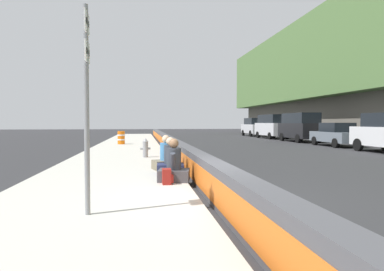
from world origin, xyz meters
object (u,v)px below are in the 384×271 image
object	(u,v)px
fire_hydrant	(145,147)
route_sign_post	(87,95)
backpack	(167,177)
parked_car_farther	(254,127)
parked_car_midline	(300,127)
seated_person_rear	(166,159)
seated_person_middle	(170,162)
parked_car_far	(272,126)
construction_barrel	(121,138)
parked_car_fourth	(336,134)
seated_person_foreground	(174,168)

from	to	relation	value
fire_hydrant	route_sign_post	bearing A→B (deg)	173.56
backpack	parked_car_farther	distance (m)	34.88
route_sign_post	parked_car_midline	world-z (taller)	route_sign_post
seated_person_rear	route_sign_post	bearing A→B (deg)	162.22
parked_car_midline	parked_car_farther	distance (m)	12.60
seated_person_middle	backpack	size ratio (longest dim) A/B	2.84
fire_hydrant	parked_car_midline	size ratio (longest dim) A/B	0.17
seated_person_rear	parked_car_far	xyz separation A→B (m)	(23.05, -12.99, 0.85)
route_sign_post	fire_hydrant	distance (m)	9.72
seated_person_rear	fire_hydrant	bearing A→B (deg)	8.99
seated_person_middle	construction_barrel	xyz separation A→B (m)	(14.70, 2.40, 0.12)
parked_car_fourth	parked_car_far	world-z (taller)	parked_car_far
construction_barrel	parked_car_far	distance (m)	17.94
route_sign_post	seated_person_foreground	world-z (taller)	route_sign_post
parked_car_far	route_sign_post	bearing A→B (deg)	152.64
route_sign_post	seated_person_rear	size ratio (longest dim) A/B	3.09
parked_car_fourth	parked_car_farther	xyz separation A→B (m)	(18.35, -0.09, 0.32)
route_sign_post	seated_person_foreground	bearing A→B (deg)	-29.82
parked_car_farther	construction_barrel	bearing A→B (deg)	135.49
seated_person_middle	parked_car_fourth	distance (m)	17.77
route_sign_post	construction_barrel	world-z (taller)	route_sign_post
backpack	route_sign_post	bearing A→B (deg)	149.51
backpack	parked_car_midline	size ratio (longest dim) A/B	0.08
seated_person_middle	parked_car_fourth	bearing A→B (deg)	-47.05
seated_person_foreground	construction_barrel	bearing A→B (deg)	8.48
route_sign_post	seated_person_foreground	distance (m)	3.98
seated_person_foreground	parked_car_fourth	xyz separation A→B (m)	(13.41, -13.02, 0.36)
seated_person_foreground	backpack	distance (m)	0.54
seated_person_middle	construction_barrel	world-z (taller)	seated_person_middle
backpack	seated_person_rear	bearing A→B (deg)	-3.41
seated_person_rear	backpack	bearing A→B (deg)	176.59
seated_person_foreground	parked_car_farther	distance (m)	34.37
construction_barrel	parked_car_midline	world-z (taller)	parked_car_midline
route_sign_post	backpack	xyz separation A→B (m)	(2.66, -1.57, -1.88)
parked_car_far	seated_person_middle	bearing A→B (deg)	151.73
fire_hydrant	backpack	size ratio (longest dim) A/B	2.20
seated_person_foreground	parked_car_midline	xyz separation A→B (m)	(19.16, -13.05, 0.85)
fire_hydrant	seated_person_foreground	xyz separation A→B (m)	(-6.40, -0.71, -0.09)
seated_person_foreground	backpack	size ratio (longest dim) A/B	2.90
route_sign_post	parked_car_fourth	size ratio (longest dim) A/B	0.79
construction_barrel	route_sign_post	bearing A→B (deg)	-178.20
seated_person_foreground	parked_car_far	distance (m)	28.44
route_sign_post	parked_car_midline	xyz separation A→B (m)	(22.28, -14.84, -0.86)
parked_car_far	parked_car_farther	distance (m)	6.45
seated_person_rear	seated_person_foreground	bearing A→B (deg)	-178.53
seated_person_middle	parked_car_farther	world-z (taller)	parked_car_farther
fire_hydrant	parked_car_farther	bearing A→B (deg)	-28.58
seated_person_foreground	seated_person_middle	xyz separation A→B (m)	(1.30, -0.01, -0.01)
fire_hydrant	seated_person_foreground	size ratio (longest dim) A/B	0.76
fire_hydrant	seated_person_foreground	distance (m)	6.44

